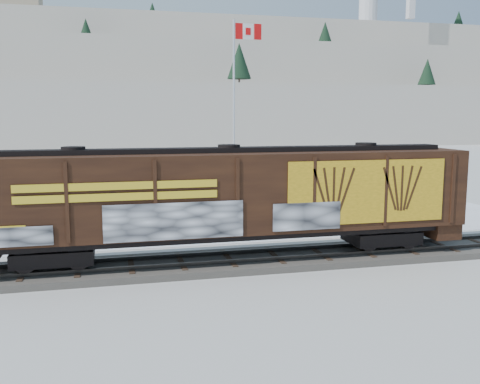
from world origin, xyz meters
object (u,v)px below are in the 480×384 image
object	(u,v)px
hopper_railcar	(229,195)
car_silver	(45,226)
car_dark	(266,213)
flagpole	(236,140)
car_white	(178,213)

from	to	relation	value
hopper_railcar	car_silver	distance (m)	10.46
car_silver	car_dark	world-z (taller)	car_silver
hopper_railcar	flagpole	size ratio (longest dim) A/B	1.64
car_dark	car_silver	bearing A→B (deg)	114.56
car_white	car_silver	bearing A→B (deg)	91.18
hopper_railcar	car_silver	xyz separation A→B (m)	(-7.98, 6.40, -2.20)
flagpole	car_dark	xyz separation A→B (m)	(0.44, -5.81, -3.90)
car_silver	car_dark	bearing A→B (deg)	-84.64
flagpole	car_silver	world-z (taller)	flagpole
hopper_railcar	car_dark	world-z (taller)	hopper_railcar
car_white	car_dark	world-z (taller)	car_white
flagpole	car_white	xyz separation A→B (m)	(-4.55, -5.59, -3.69)
flagpole	car_dark	world-z (taller)	flagpole
car_white	car_dark	xyz separation A→B (m)	(4.99, -0.22, -0.21)
car_white	hopper_railcar	bearing A→B (deg)	178.41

